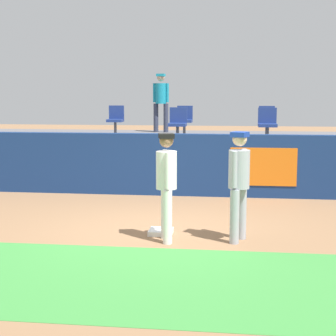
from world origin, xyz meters
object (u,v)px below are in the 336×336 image
(seat_front_right, at_px, (267,122))
(spectator_hooded, at_px, (161,98))
(first_base, at_px, (161,232))
(player_runner_visitor, at_px, (239,179))
(seat_front_center, at_px, (178,122))
(player_fielder_home, at_px, (167,179))
(seat_back_center, at_px, (185,118))
(seat_back_right, at_px, (267,119))
(seat_back_left, at_px, (116,118))

(seat_front_right, relative_size, spectator_hooded, 0.47)
(first_base, height_order, player_runner_visitor, player_runner_visitor)
(seat_front_center, distance_m, spectator_hooded, 2.87)
(first_base, xyz_separation_m, player_runner_visitor, (1.30, -0.26, 0.99))
(first_base, bearing_deg, player_fielder_home, -68.97)
(seat_front_center, height_order, seat_back_center, same)
(player_runner_visitor, xyz_separation_m, spectator_hooded, (-2.34, 7.88, 1.19))
(seat_front_center, xyz_separation_m, spectator_hooded, (-0.81, 2.69, 0.57))
(seat_back_right, relative_size, seat_back_left, 1.00)
(seat_back_right, distance_m, seat_back_left, 4.43)
(spectator_hooded, bearing_deg, first_base, 104.55)
(player_fielder_home, bearing_deg, seat_back_right, 150.71)
(seat_front_center, bearing_deg, player_runner_visitor, -73.58)
(seat_front_center, bearing_deg, player_fielder_home, -85.95)
(seat_back_left, relative_size, seat_front_center, 1.00)
(first_base, distance_m, seat_back_right, 7.24)
(first_base, xyz_separation_m, player_fielder_home, (0.15, -0.39, 0.97))
(seat_back_right, height_order, seat_front_center, same)
(seat_front_right, height_order, seat_front_center, same)
(seat_back_right, bearing_deg, player_fielder_home, -105.75)
(player_fielder_home, distance_m, spectator_hooded, 8.18)
(seat_front_right, xyz_separation_m, seat_back_left, (-4.33, 1.80, -0.00))
(seat_back_right, bearing_deg, player_runner_visitor, -96.95)
(seat_front_right, relative_size, seat_back_left, 1.00)
(player_fielder_home, xyz_separation_m, seat_front_right, (1.91, 5.31, 0.64))
(player_fielder_home, xyz_separation_m, seat_front_center, (-0.38, 5.31, 0.64))
(seat_back_center, bearing_deg, seat_front_right, -38.31)
(first_base, height_order, seat_back_center, seat_back_center)
(first_base, bearing_deg, seat_front_right, 67.29)
(seat_back_center, relative_size, spectator_hooded, 0.47)
(seat_front_center, xyz_separation_m, seat_back_center, (0.01, 1.80, -0.00))
(seat_front_center, height_order, spectator_hooded, spectator_hooded)
(spectator_hooded, bearing_deg, player_fielder_home, 105.22)
(player_fielder_home, xyz_separation_m, seat_back_right, (2.00, 7.11, 0.64))
(player_fielder_home, bearing_deg, player_runner_visitor, 82.54)
(player_runner_visitor, relative_size, seat_back_left, 2.12)
(seat_back_right, relative_size, seat_front_center, 1.00)
(first_base, bearing_deg, spectator_hooded, 97.77)
(seat_front_right, height_order, seat_back_center, same)
(seat_front_center, bearing_deg, seat_front_right, 0.00)
(player_fielder_home, bearing_deg, seat_back_left, -174.71)
(player_runner_visitor, bearing_deg, first_base, -79.31)
(player_runner_visitor, relative_size, seat_front_center, 2.12)
(first_base, height_order, seat_front_right, seat_front_right)
(seat_back_right, distance_m, seat_front_right, 1.80)
(seat_front_center, bearing_deg, seat_back_center, 89.72)
(seat_back_center, bearing_deg, seat_back_right, -0.00)
(seat_back_left, bearing_deg, seat_back_right, -0.00)
(first_base, distance_m, seat_back_left, 7.28)
(player_runner_visitor, bearing_deg, spectator_hooded, -141.26)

